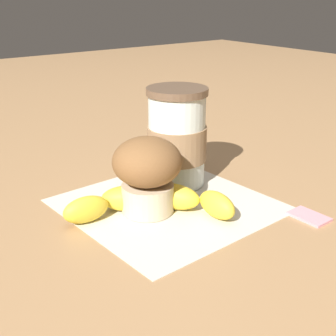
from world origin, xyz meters
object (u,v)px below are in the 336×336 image
banana (152,201)px  sugar_packet (309,215)px  coffee_cup (177,138)px  muffin (149,172)px

banana → sugar_packet: banana is taller
coffee_cup → banana: 0.12m
coffee_cup → sugar_packet: 0.21m
banana → sugar_packet: bearing=50.2°
banana → sugar_packet: size_ratio=3.70×
coffee_cup → muffin: bearing=-57.3°
muffin → banana: muffin is taller
coffee_cup → sugar_packet: (0.19, 0.07, -0.07)m
sugar_packet → muffin: bearing=-130.6°
banana → sugar_packet: 0.20m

